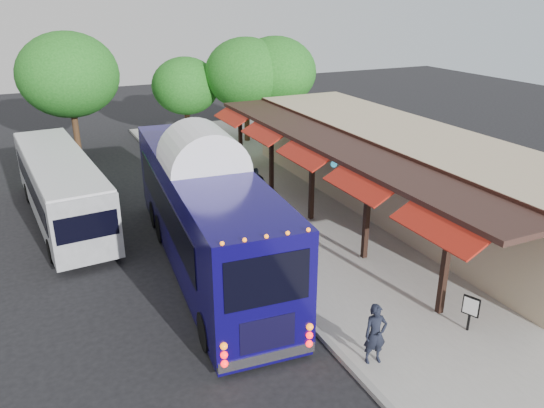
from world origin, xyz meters
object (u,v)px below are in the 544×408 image
ped_a (375,334)px  ped_d (221,180)px  coach_bus (205,208)px  ped_b (246,197)px  ped_c (256,184)px  sign_board (471,308)px  city_bus (61,186)px

ped_a → ped_d: bearing=99.5°
coach_bus → ped_d: size_ratio=6.56×
ped_b → ped_a: bearing=79.0°
ped_c → sign_board: bearing=93.6°
coach_bus → sign_board: coach_bus is taller
ped_a → ped_c: size_ratio=1.09×
city_bus → coach_bus: bearing=-60.7°
city_bus → sign_board: bearing=-59.3°
ped_d → ped_a: bearing=100.5°
ped_b → ped_c: bearing=-132.4°
city_bus → ped_c: 8.58m
ped_a → sign_board: ped_a is taller
ped_a → sign_board: size_ratio=1.54×
ped_c → sign_board: (1.32, -12.21, -0.04)m
city_bus → ped_a: size_ratio=6.44×
ped_a → ped_d: 12.88m
ped_b → sign_board: (2.54, -10.50, -0.16)m
coach_bus → sign_board: size_ratio=11.77×
coach_bus → ped_d: bearing=69.8°
ped_b → ped_c: 2.11m
ped_b → ped_d: bearing=-89.5°
city_bus → ped_d: bearing=-11.9°
city_bus → sign_board: size_ratio=9.95×
ped_c → sign_board: 12.28m
city_bus → sign_board: 16.88m
ped_b → sign_board: size_ratio=1.65×
coach_bus → ped_c: (4.09, 4.90, -1.27)m
ped_b → ped_c: (1.22, 1.71, -0.13)m
city_bus → ped_a: city_bus is taller
coach_bus → ped_a: size_ratio=7.62×
ped_b → sign_board: ped_b is taller
coach_bus → city_bus: size_ratio=1.18×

